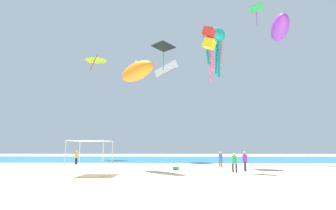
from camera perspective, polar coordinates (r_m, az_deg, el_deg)
ground at (r=19.37m, az=-5.10°, el=-15.24°), size 110.00×110.00×0.10m
ocean_strip at (r=46.10m, az=-1.36°, el=-11.40°), size 110.00×22.29×0.03m
canopy_tent at (r=21.32m, az=-16.12°, el=-7.68°), size 2.74×2.96×2.57m
person_near_tent at (r=29.25m, az=11.15°, el=-10.98°), size 0.38×0.38×1.58m
person_leftmost at (r=23.24m, az=13.96°, el=-11.52°), size 0.38×0.37×1.58m
person_central at (r=34.06m, az=-18.95°, el=-10.27°), size 0.39×0.44×1.65m
person_rightmost at (r=24.51m, az=16.06°, el=-11.13°), size 0.40×0.42×1.69m
cooler_box at (r=24.76m, az=1.67°, el=-13.32°), size 0.57×0.37×0.35m
kite_inflatable_orange at (r=25.52m, az=-6.75°, el=7.12°), size 4.87×5.70×2.29m
kite_diamond_black at (r=41.18m, az=-1.00°, el=12.08°), size 3.90×3.90×3.93m
kite_parafoil_white at (r=46.20m, az=-0.38°, el=7.74°), size 4.10×2.24×2.71m
kite_delta_yellow at (r=47.94m, az=-15.09°, el=9.49°), size 3.80×3.79×2.82m
kite_box_red at (r=26.14m, az=8.76°, el=13.93°), size 1.46×1.38×2.22m
kite_octopus_teal at (r=30.96m, az=9.74°, el=13.75°), size 2.63×2.63×5.90m
kite_inflatable_purple at (r=31.47m, az=22.72°, el=14.90°), size 3.46×6.25×2.28m
kite_diamond_green at (r=39.80m, az=18.29°, el=18.88°), size 2.45×2.45×2.58m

